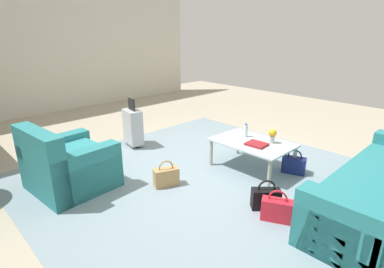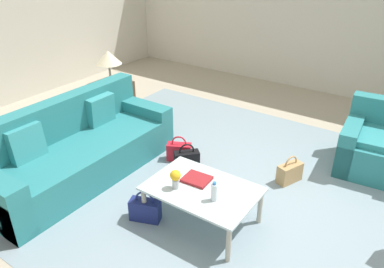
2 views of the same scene
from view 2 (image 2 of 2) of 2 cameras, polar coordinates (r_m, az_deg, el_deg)
name	(u,v)px [view 2 (image 2 of 2)]	position (r m, az deg, el deg)	size (l,w,h in m)	color
ground_plane	(257,210)	(4.25, 9.89, -11.33)	(12.00, 12.00, 0.00)	#A89E89
wall_back	(370,12)	(7.34, 25.46, 16.44)	(10.24, 0.12, 3.10)	beige
area_rug	(220,183)	(4.60, 4.22, -7.47)	(5.20, 4.40, 0.01)	gray
couch	(76,151)	(4.86, -17.21, -2.49)	(0.95, 2.46, 0.93)	teal
armchair	(381,148)	(5.31, 26.89, -1.88)	(1.01, 0.98, 0.86)	teal
coffee_table	(202,192)	(3.81, 1.55, -8.80)	(1.10, 0.75, 0.43)	silver
water_bottle	(214,192)	(3.58, 3.40, -8.80)	(0.06, 0.06, 0.20)	silver
coffee_table_book	(197,179)	(3.89, 0.73, -6.88)	(0.27, 0.23, 0.03)	maroon
flower_vase	(175,178)	(3.72, -2.55, -6.65)	(0.11, 0.11, 0.21)	#B2B7BC
side_table	(113,98)	(6.50, -12.01, 5.45)	(0.55, 0.55, 0.53)	#513823
table_lamp	(108,58)	(6.28, -12.62, 11.23)	(0.42, 0.42, 0.53)	#ADA899
handbag_black	(187,160)	(4.81, -0.80, -3.91)	(0.32, 0.33, 0.36)	black
handbag_navy	(145,210)	(4.02, -7.15, -11.36)	(0.35, 0.24, 0.36)	navy
handbag_red	(179,151)	(4.99, -1.98, -2.67)	(0.35, 0.27, 0.36)	red
handbag_tan	(290,172)	(4.71, 14.66, -5.68)	(0.25, 0.35, 0.36)	tan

